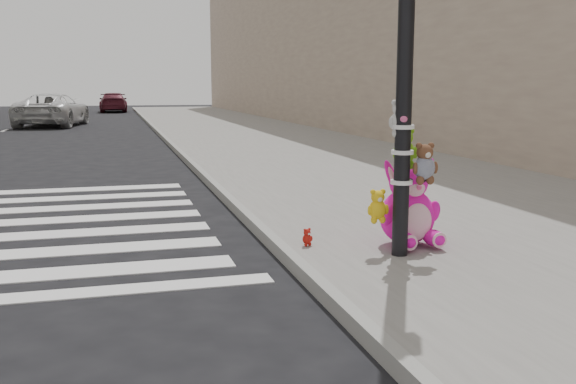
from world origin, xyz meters
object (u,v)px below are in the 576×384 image
object	(u,v)px
pink_bunny	(409,209)
red_teddy	(307,237)
signal_pole	(406,92)
car_white_near	(53,110)

from	to	relation	value
pink_bunny	red_teddy	bearing A→B (deg)	164.51
red_teddy	signal_pole	bearing A→B (deg)	-55.12
pink_bunny	red_teddy	world-z (taller)	pink_bunny
red_teddy	car_white_near	distance (m)	25.67
signal_pole	car_white_near	size ratio (longest dim) A/B	0.74
signal_pole	car_white_near	distance (m)	26.41
signal_pole	car_white_near	world-z (taller)	signal_pole
red_teddy	car_white_near	xyz separation A→B (m)	(-4.58, 25.25, 0.51)
red_teddy	car_white_near	size ratio (longest dim) A/B	0.04
car_white_near	pink_bunny	bearing A→B (deg)	112.17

